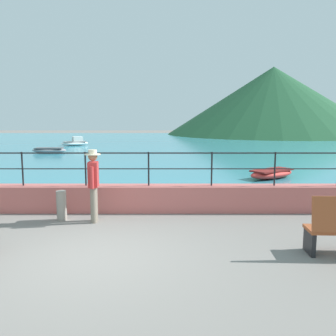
# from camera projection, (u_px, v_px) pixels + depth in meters

# --- Properties ---
(ground_plane) EXTENTS (120.00, 120.00, 0.00)m
(ground_plane) POSITION_uv_depth(u_px,v_px,m) (93.00, 257.00, 6.57)
(ground_plane) COLOR slate
(promenade_wall) EXTENTS (20.00, 0.56, 0.70)m
(promenade_wall) POSITION_uv_depth(u_px,v_px,m) (117.00, 198.00, 9.69)
(promenade_wall) COLOR #BC605B
(promenade_wall) RESTS_ON ground
(railing) EXTENTS (18.44, 0.04, 0.90)m
(railing) POSITION_uv_depth(u_px,v_px,m) (116.00, 162.00, 9.55)
(railing) COLOR black
(railing) RESTS_ON promenade_wall
(lake_water) EXTENTS (64.00, 44.32, 0.06)m
(lake_water) POSITION_uv_depth(u_px,v_px,m) (152.00, 145.00, 32.15)
(lake_water) COLOR teal
(lake_water) RESTS_ON ground
(hill_main) EXTENTS (29.36, 29.36, 9.28)m
(hill_main) POSITION_uv_depth(u_px,v_px,m) (272.00, 101.00, 50.18)
(hill_main) COLOR #1E4C2D
(hill_main) RESTS_ON ground
(person_walking) EXTENTS (0.38, 0.57, 1.75)m
(person_walking) POSITION_uv_depth(u_px,v_px,m) (92.00, 182.00, 8.61)
(person_walking) COLOR slate
(person_walking) RESTS_ON ground
(bollard) EXTENTS (0.24, 0.24, 0.73)m
(bollard) POSITION_uv_depth(u_px,v_px,m) (61.00, 206.00, 8.82)
(bollard) COLOR gray
(bollard) RESTS_ON ground
(boat_0) EXTENTS (2.30, 0.90, 0.36)m
(boat_0) POSITION_uv_depth(u_px,v_px,m) (48.00, 150.00, 24.51)
(boat_0) COLOR gray
(boat_0) RESTS_ON lake_water
(boat_1) EXTENTS (2.39, 2.08, 0.36)m
(boat_1) POSITION_uv_depth(u_px,v_px,m) (271.00, 173.00, 14.54)
(boat_1) COLOR red
(boat_1) RESTS_ON lake_water
(boat_2) EXTENTS (2.45, 1.88, 0.76)m
(boat_2) POSITION_uv_depth(u_px,v_px,m) (74.00, 142.00, 30.86)
(boat_2) COLOR white
(boat_2) RESTS_ON lake_water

